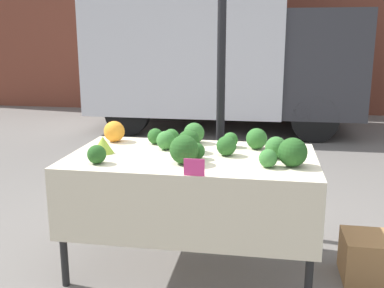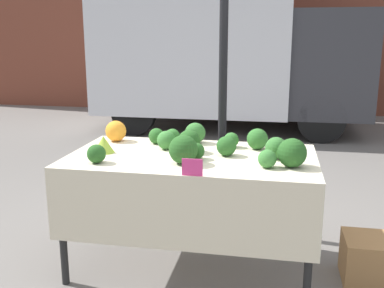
% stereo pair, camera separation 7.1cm
% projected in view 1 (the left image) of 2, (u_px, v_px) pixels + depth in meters
% --- Properties ---
extents(ground_plane, '(40.00, 40.00, 0.00)m').
position_uv_depth(ground_plane, '(192.00, 264.00, 3.32)').
color(ground_plane, slate).
extents(tent_pole, '(0.07, 0.07, 2.50)m').
position_uv_depth(tent_pole, '(221.00, 86.00, 3.67)').
color(tent_pole, black).
rests_on(tent_pole, ground_plane).
extents(parked_truck, '(4.63, 2.26, 2.74)m').
position_uv_depth(parked_truck, '(216.00, 48.00, 8.06)').
color(parked_truck, silver).
rests_on(parked_truck, ground_plane).
extents(market_table, '(1.71, 0.96, 0.84)m').
position_uv_depth(market_table, '(190.00, 172.00, 3.08)').
color(market_table, beige).
rests_on(market_table, ground_plane).
extents(orange_cauliflower, '(0.16, 0.16, 0.16)m').
position_uv_depth(orange_cauliflower, '(114.00, 131.00, 3.51)').
color(orange_cauliflower, orange).
rests_on(orange_cauliflower, market_table).
extents(romanesco_head, '(0.15, 0.15, 0.12)m').
position_uv_depth(romanesco_head, '(103.00, 145.00, 3.17)').
color(romanesco_head, '#93B238').
rests_on(romanesco_head, market_table).
extents(broccoli_head_0, '(0.11, 0.11, 0.11)m').
position_uv_depth(broccoli_head_0, '(230.00, 140.00, 3.34)').
color(broccoli_head_0, '#2D6628').
rests_on(broccoli_head_0, market_table).
extents(broccoli_head_1, '(0.14, 0.14, 0.14)m').
position_uv_depth(broccoli_head_1, '(226.00, 146.00, 3.10)').
color(broccoli_head_1, '#285B23').
rests_on(broccoli_head_1, market_table).
extents(broccoli_head_2, '(0.12, 0.12, 0.12)m').
position_uv_depth(broccoli_head_2, '(97.00, 154.00, 2.90)').
color(broccoli_head_2, '#23511E').
rests_on(broccoli_head_2, market_table).
extents(broccoli_head_3, '(0.19, 0.19, 0.19)m').
position_uv_depth(broccoli_head_3, '(184.00, 150.00, 2.89)').
color(broccoli_head_3, '#23511E').
rests_on(broccoli_head_3, market_table).
extents(broccoli_head_4, '(0.12, 0.12, 0.12)m').
position_uv_depth(broccoli_head_4, '(268.00, 158.00, 2.82)').
color(broccoli_head_4, '#387533').
rests_on(broccoli_head_4, market_table).
extents(broccoli_head_5, '(0.16, 0.16, 0.16)m').
position_uv_depth(broccoli_head_5, '(189.00, 141.00, 3.19)').
color(broccoli_head_5, '#23511E').
rests_on(broccoli_head_5, market_table).
extents(broccoli_head_6, '(0.15, 0.15, 0.15)m').
position_uv_depth(broccoli_head_6, '(257.00, 139.00, 3.29)').
color(broccoli_head_6, '#2D6628').
rests_on(broccoli_head_6, market_table).
extents(broccoli_head_7, '(0.12, 0.12, 0.12)m').
position_uv_depth(broccoli_head_7, '(171.00, 137.00, 3.42)').
color(broccoli_head_7, '#2D6628').
rests_on(broccoli_head_7, market_table).
extents(broccoli_head_8, '(0.16, 0.16, 0.16)m').
position_uv_depth(broccoli_head_8, '(194.00, 133.00, 3.47)').
color(broccoli_head_8, '#336B2D').
rests_on(broccoli_head_8, market_table).
extents(broccoli_head_9, '(0.12, 0.12, 0.12)m').
position_uv_depth(broccoli_head_9, '(155.00, 136.00, 3.44)').
color(broccoli_head_9, '#285B23').
rests_on(broccoli_head_9, market_table).
extents(broccoli_head_10, '(0.14, 0.14, 0.14)m').
position_uv_depth(broccoli_head_10, '(166.00, 140.00, 3.27)').
color(broccoli_head_10, '#387533').
rests_on(broccoli_head_10, market_table).
extents(broccoli_head_11, '(0.11, 0.11, 0.11)m').
position_uv_depth(broccoli_head_11, '(197.00, 151.00, 3.01)').
color(broccoli_head_11, '#23511E').
rests_on(broccoli_head_11, market_table).
extents(broccoli_head_12, '(0.19, 0.19, 0.19)m').
position_uv_depth(broccoli_head_12, '(293.00, 152.00, 2.83)').
color(broccoli_head_12, '#23511E').
rests_on(broccoli_head_12, market_table).
extents(broccoli_head_13, '(0.15, 0.15, 0.15)m').
position_uv_depth(broccoli_head_13, '(276.00, 147.00, 3.04)').
color(broccoli_head_13, '#336B2D').
rests_on(broccoli_head_13, market_table).
extents(price_sign, '(0.12, 0.01, 0.10)m').
position_uv_depth(price_sign, '(194.00, 167.00, 2.65)').
color(price_sign, '#E53D84').
rests_on(price_sign, market_table).
extents(produce_crate, '(0.40, 0.35, 0.31)m').
position_uv_depth(produce_crate, '(372.00, 258.00, 3.09)').
color(produce_crate, '#9E7042').
rests_on(produce_crate, ground_plane).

